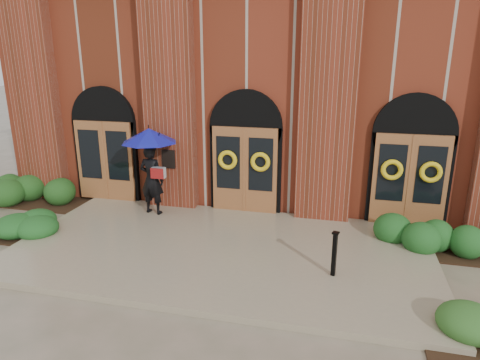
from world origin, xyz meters
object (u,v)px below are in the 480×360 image
(metal_post, at_px, (334,253))
(hedge_wall_right, at_px, (450,238))
(hedge_wall_left, at_px, (39,191))
(man_with_umbrella, at_px, (150,155))

(metal_post, distance_m, hedge_wall_right, 3.40)
(hedge_wall_left, bearing_deg, hedge_wall_right, -3.46)
(man_with_umbrella, bearing_deg, metal_post, 162.26)
(metal_post, bearing_deg, man_with_umbrella, 154.63)
(hedge_wall_left, distance_m, hedge_wall_right, 12.07)
(hedge_wall_left, bearing_deg, metal_post, -16.60)
(metal_post, height_order, hedge_wall_right, metal_post)
(hedge_wall_left, height_order, hedge_wall_right, hedge_wall_left)
(metal_post, relative_size, hedge_wall_right, 0.34)
(man_with_umbrella, distance_m, hedge_wall_right, 8.09)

